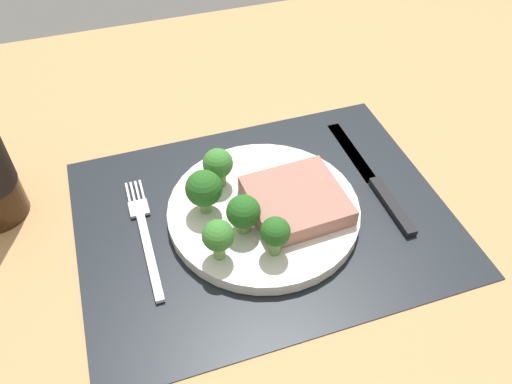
# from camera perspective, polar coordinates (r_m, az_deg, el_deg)

# --- Properties ---
(ground_plane) EXTENTS (1.40, 1.10, 0.03)m
(ground_plane) POSITION_cam_1_polar(r_m,az_deg,el_deg) (0.65, 0.83, -3.63)
(ground_plane) COLOR tan
(placemat) EXTENTS (0.46, 0.35, 0.00)m
(placemat) POSITION_cam_1_polar(r_m,az_deg,el_deg) (0.64, 0.84, -2.67)
(placemat) COLOR black
(placemat) RESTS_ON ground_plane
(plate) EXTENTS (0.24, 0.24, 0.02)m
(plate) POSITION_cam_1_polar(r_m,az_deg,el_deg) (0.64, 0.85, -2.10)
(plate) COLOR silver
(plate) RESTS_ON placemat
(steak) EXTENTS (0.12, 0.11, 0.02)m
(steak) POSITION_cam_1_polar(r_m,az_deg,el_deg) (0.62, 4.46, -0.95)
(steak) COLOR #9E6B5B
(steak) RESTS_ON plate
(broccoli_center) EXTENTS (0.03, 0.03, 0.05)m
(broccoli_center) POSITION_cam_1_polar(r_m,az_deg,el_deg) (0.56, 2.16, -4.57)
(broccoli_center) COLOR #5B8942
(broccoli_center) RESTS_ON plate
(broccoli_near_fork) EXTENTS (0.04, 0.04, 0.05)m
(broccoli_near_fork) POSITION_cam_1_polar(r_m,az_deg,el_deg) (0.56, -4.23, -4.97)
(broccoli_near_fork) COLOR #6B994C
(broccoli_near_fork) RESTS_ON plate
(broccoli_back_left) EXTENTS (0.04, 0.04, 0.06)m
(broccoli_back_left) POSITION_cam_1_polar(r_m,az_deg,el_deg) (0.60, -5.80, 0.33)
(broccoli_back_left) COLOR #6B994C
(broccoli_back_left) RESTS_ON plate
(broccoli_front_edge) EXTENTS (0.04, 0.04, 0.05)m
(broccoli_front_edge) POSITION_cam_1_polar(r_m,az_deg,el_deg) (0.58, -1.41, -2.28)
(broccoli_front_edge) COLOR #6B994C
(broccoli_front_edge) RESTS_ON plate
(broccoli_near_steak) EXTENTS (0.04, 0.04, 0.05)m
(broccoli_near_steak) POSITION_cam_1_polar(r_m,az_deg,el_deg) (0.64, -4.25, 3.02)
(broccoli_near_steak) COLOR #6B994C
(broccoli_near_steak) RESTS_ON plate
(fork) EXTENTS (0.02, 0.19, 0.01)m
(fork) POSITION_cam_1_polar(r_m,az_deg,el_deg) (0.63, -12.25, -4.57)
(fork) COLOR silver
(fork) RESTS_ON placemat
(knife) EXTENTS (0.02, 0.23, 0.01)m
(knife) POSITION_cam_1_polar(r_m,az_deg,el_deg) (0.69, 13.13, 1.02)
(knife) COLOR black
(knife) RESTS_ON placemat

